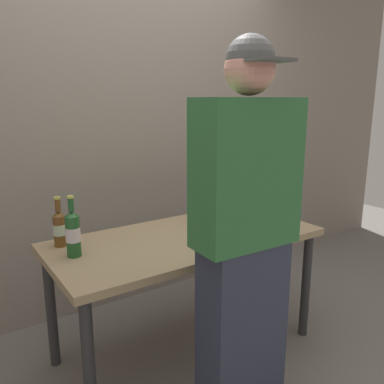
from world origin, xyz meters
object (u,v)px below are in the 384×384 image
object	(u,v)px
laptop	(220,212)
beer_bottle_green	(59,227)
beer_bottle_brown	(73,233)
person_figure	(244,245)

from	to	relation	value
laptop	beer_bottle_green	size ratio (longest dim) A/B	1.45
laptop	beer_bottle_green	bearing A→B (deg)	174.56
laptop	beer_bottle_green	distance (m)	1.01
beer_bottle_brown	beer_bottle_green	size ratio (longest dim) A/B	1.15
laptop	beer_bottle_green	world-z (taller)	beer_bottle_green
beer_bottle_brown	person_figure	distance (m)	0.84
beer_bottle_green	person_figure	bearing A→B (deg)	-57.24
beer_bottle_brown	beer_bottle_green	xyz separation A→B (m)	(-0.02, 0.18, -0.02)
beer_bottle_green	person_figure	distance (m)	1.00
laptop	person_figure	distance (m)	0.88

